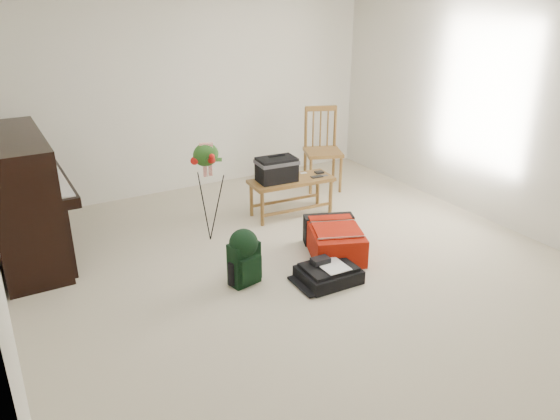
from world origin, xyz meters
TOP-DOWN VIEW (x-y plane):
  - floor at (0.00, 0.00)m, footprint 5.00×5.50m
  - wall_back at (0.00, 2.75)m, footprint 5.00×0.04m
  - wall_right at (2.50, 0.00)m, footprint 0.04×5.50m
  - piano at (-2.19, 1.60)m, footprint 0.71×1.50m
  - bench at (0.48, 1.28)m, footprint 1.00×0.46m
  - dining_chair at (1.43, 1.88)m, footprint 0.59×0.59m
  - red_suitcase at (0.44, 0.21)m, footprint 0.72×0.88m
  - black_duffel at (0.10, -0.24)m, footprint 0.53×0.43m
  - green_backpack at (-0.58, 0.11)m, footprint 0.29×0.27m
  - flower_stand at (-0.50, 1.11)m, footprint 0.43×0.43m

SIDE VIEW (x-z plane):
  - floor at x=0.00m, z-range -0.01..0.01m
  - black_duffel at x=0.10m, z-range -0.03..0.19m
  - red_suitcase at x=0.44m, z-range 0.01..0.32m
  - green_backpack at x=-0.58m, z-range 0.03..0.56m
  - dining_chair at x=1.43m, z-range -0.01..1.04m
  - bench at x=0.48m, z-range 0.16..0.91m
  - flower_stand at x=-0.50m, z-range -0.01..1.08m
  - piano at x=-2.19m, z-range -0.03..1.22m
  - wall_back at x=0.00m, z-range 0.00..2.50m
  - wall_right at x=2.50m, z-range 0.00..2.50m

